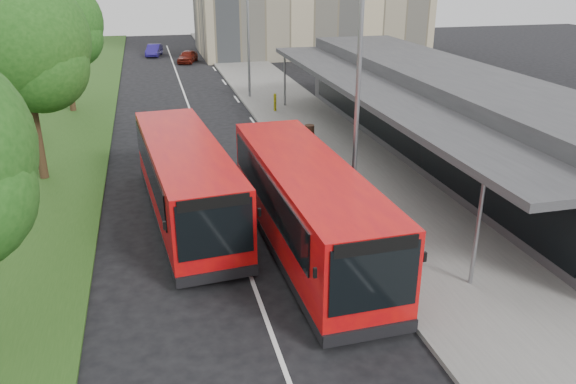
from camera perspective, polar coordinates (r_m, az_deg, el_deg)
name	(u,v)px	position (r m, az deg, el deg)	size (l,w,h in m)	color
ground	(245,262)	(17.41, -4.37, -7.06)	(120.00, 120.00, 0.00)	black
pavement	(283,103)	(36.97, -0.55, 9.08)	(5.00, 80.00, 0.15)	slate
grass_verge	(72,115)	(36.30, -21.10, 7.30)	(5.00, 80.00, 0.10)	#234716
lane_centre_line	(198,130)	(31.27, -9.18, 6.20)	(0.12, 70.00, 0.01)	silver
kerb_dashes	(244,110)	(35.51, -4.45, 8.34)	(0.12, 56.00, 0.01)	silver
station_building	(444,113)	(27.32, 15.59, 7.76)	(7.70, 26.00, 4.00)	#323235
tree_mid	(22,49)	(24.68, -25.40, 13.02)	(5.22, 5.22, 8.39)	#322014
tree_far	(61,28)	(36.51, -22.06, 15.23)	(4.83, 4.83, 7.76)	#322014
lamp_post_near	(356,89)	(18.59, 6.88, 10.35)	(1.44, 0.28, 8.00)	gray
lamp_post_far	(247,26)	(37.76, -4.22, 16.45)	(1.44, 0.28, 8.00)	gray
bus_main	(307,207)	(17.39, 1.91, -1.56)	(2.93, 10.32, 2.90)	red
bus_second	(186,181)	(19.93, -10.34, 1.12)	(3.37, 10.09, 2.81)	red
litter_bin	(309,134)	(28.20, 2.19, 5.94)	(0.49, 0.49, 0.88)	#3E2519
bollard	(275,102)	(34.42, -1.33, 9.10)	(0.17, 0.17, 1.05)	#FFF70D
car_near	(188,57)	(53.60, -10.16, 13.39)	(1.31, 3.26, 1.11)	#62160E
car_far	(154,50)	(58.21, -13.46, 13.83)	(1.18, 3.39, 1.12)	navy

